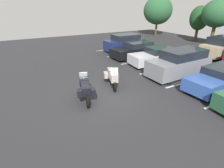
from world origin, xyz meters
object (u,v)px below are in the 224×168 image
Objects in this scene: motorcycle_second at (112,76)px; car_navy at (125,43)px; car_far_tan at (221,47)px; car_grey at (180,63)px; car_silver at (156,56)px; car_black at (136,50)px; motorcycle_touring at (85,89)px; car_blue at (219,78)px.

motorcycle_second is 9.47m from car_navy.
car_far_tan reaches higher than car_navy.
car_silver is at bearing 173.91° from car_grey.
car_black is 1.03× the size of car_far_tan.
car_silver is at bearing 4.18° from car_black.
car_navy reaches higher than car_silver.
motorcycle_second is 0.48× the size of car_silver.
motorcycle_touring is 15.20m from car_far_tan.
motorcycle_touring is at bearing -68.36° from motorcycle_second.
motorcycle_second is 13.03m from car_far_tan.
car_far_tan is (3.81, 7.63, 0.26)m from car_black.
motorcycle_second is at bearing 111.64° from motorcycle_touring.
car_far_tan is (-1.83, 7.74, 0.05)m from car_grey.
car_navy is at bearing 177.01° from car_grey.
car_navy is at bearing 143.29° from motorcycle_second.
car_black is at bearing -7.03° from car_navy.
car_grey is (8.23, -0.43, 0.01)m from car_navy.
car_blue is at bearing -0.35° from car_navy.
car_silver is 7.51m from car_far_tan.
car_navy is (-7.59, 5.66, 0.25)m from motorcycle_second.
motorcycle_touring is 8.24m from car_silver.
car_navy is 0.90× the size of car_grey.
car_far_tan is at bearing 122.21° from car_blue.
car_navy is 9.71m from car_far_tan.
motorcycle_touring is 11.44m from car_navy.
motorcycle_touring is at bearing -67.85° from car_silver.
car_black is (-5.84, 7.43, 0.08)m from motorcycle_touring.
motorcycle_second is at bearing -84.73° from car_far_tan.
car_navy reaches higher than car_blue.
motorcycle_second is at bearing -36.71° from car_navy.
car_black is at bearing -178.31° from car_blue.
car_grey is (5.65, -0.11, 0.21)m from car_black.
motorcycle_second is 0.46× the size of car_blue.
car_black is at bearing 178.87° from car_grey.
car_grey is at bearing -172.69° from car_blue.
car_navy is at bearing 178.73° from car_silver.
car_navy reaches higher than motorcycle_second.
car_far_tan is (-4.65, 7.38, 0.29)m from car_blue.
car_silver is at bearing 112.34° from motorcycle_second.
motorcycle_touring is 0.50× the size of car_navy.
motorcycle_touring is 7.33m from car_grey.
car_far_tan reaches higher than car_blue.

